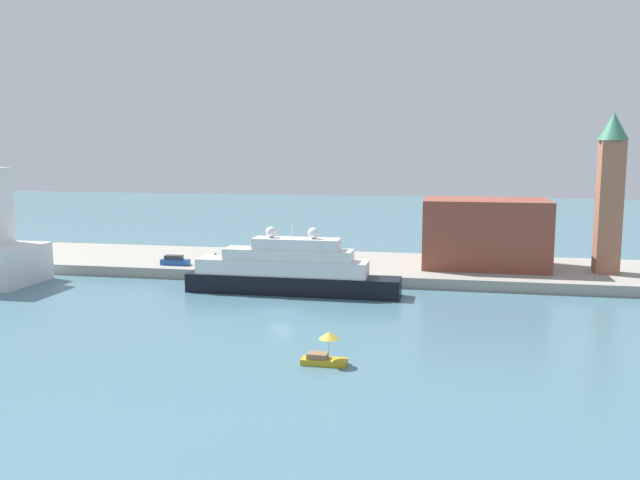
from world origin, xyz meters
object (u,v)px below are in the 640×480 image
(large_yacht, at_px, (289,271))
(parked_car, at_px, (175,261))
(bell_tower, at_px, (610,187))
(mooring_bollard, at_px, (288,269))
(small_motorboat, at_px, (325,352))
(person_figure, at_px, (215,258))
(harbor_building, at_px, (485,233))

(large_yacht, relative_size, parked_car, 6.66)
(large_yacht, distance_m, bell_tower, 47.48)
(mooring_bollard, bearing_deg, large_yacht, -74.67)
(small_motorboat, bearing_deg, person_figure, 122.08)
(small_motorboat, xyz_separation_m, harbor_building, (16.09, 45.91, 5.58))
(large_yacht, bearing_deg, harbor_building, 33.51)
(harbor_building, distance_m, person_figure, 41.88)
(large_yacht, bearing_deg, person_figure, 141.59)
(harbor_building, height_order, person_figure, harbor_building)
(parked_car, distance_m, mooring_bollard, 18.73)
(large_yacht, bearing_deg, small_motorboat, -69.97)
(large_yacht, bearing_deg, parked_car, 155.32)
(harbor_building, bearing_deg, mooring_bollard, -160.35)
(mooring_bollard, bearing_deg, bell_tower, 10.31)
(bell_tower, xyz_separation_m, parked_car, (-64.08, -6.15, -11.83))
(small_motorboat, bearing_deg, mooring_bollard, 109.08)
(small_motorboat, bearing_deg, parked_car, 129.27)
(bell_tower, distance_m, parked_car, 65.45)
(person_figure, bearing_deg, harbor_building, 7.94)
(large_yacht, bearing_deg, bell_tower, 19.77)
(small_motorboat, distance_m, mooring_bollard, 37.84)
(small_motorboat, height_order, mooring_bollard, small_motorboat)
(small_motorboat, xyz_separation_m, parked_car, (-30.97, 37.87, 1.07))
(large_yacht, relative_size, person_figure, 16.24)
(harbor_building, bearing_deg, parked_car, -170.31)
(harbor_building, distance_m, bell_tower, 18.63)
(large_yacht, height_order, parked_car, large_yacht)
(person_figure, height_order, mooring_bollard, person_figure)
(large_yacht, distance_m, small_motorboat, 30.29)
(small_motorboat, height_order, harbor_building, harbor_building)
(person_figure, bearing_deg, parked_car, -158.53)
(small_motorboat, bearing_deg, harbor_building, 70.69)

